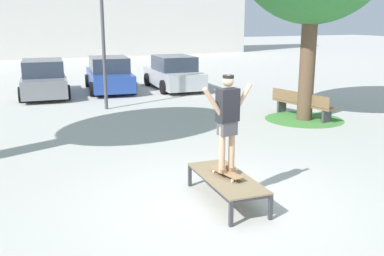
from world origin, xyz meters
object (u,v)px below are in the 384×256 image
(car_blue, at_px, (109,75))
(car_silver, at_px, (173,74))
(skateboard, at_px, (226,172))
(car_grey, at_px, (44,79))
(skater, at_px, (227,117))
(park_bench, at_px, (302,104))
(skate_box, at_px, (227,179))

(car_blue, relative_size, car_silver, 1.02)
(skateboard, relative_size, car_grey, 0.19)
(skateboard, height_order, skater, skater)
(skater, relative_size, car_silver, 0.39)
(skateboard, relative_size, park_bench, 0.34)
(skateboard, bearing_deg, car_blue, 85.17)
(car_grey, distance_m, car_blue, 2.81)
(skater, relative_size, car_grey, 0.39)
(car_blue, distance_m, park_bench, 9.05)
(car_grey, distance_m, car_silver, 5.61)
(skater, bearing_deg, car_blue, 85.17)
(skateboard, bearing_deg, car_silver, 72.48)
(skateboard, xyz_separation_m, car_grey, (-1.70, 12.75, 0.15))
(skate_box, bearing_deg, car_grey, 97.59)
(car_grey, bearing_deg, park_bench, -46.69)
(skater, distance_m, park_bench, 7.58)
(skateboard, height_order, car_grey, car_grey)
(skate_box, distance_m, car_blue, 13.04)
(skate_box, relative_size, park_bench, 0.80)
(skate_box, height_order, park_bench, park_bench)
(skateboard, xyz_separation_m, park_bench, (5.52, 5.08, -0.09))
(car_grey, bearing_deg, skate_box, -82.41)
(skater, relative_size, park_bench, 0.69)
(car_blue, bearing_deg, skate_box, -94.83)
(skater, distance_m, car_blue, 13.04)
(skateboard, bearing_deg, skater, 97.00)
(skater, distance_m, car_silver, 12.98)
(car_silver, height_order, park_bench, car_silver)
(skateboard, bearing_deg, car_grey, 97.61)
(park_bench, bearing_deg, skateboard, -137.38)
(car_blue, bearing_deg, car_silver, -12.45)
(car_blue, distance_m, car_silver, 2.87)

